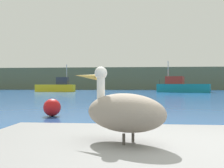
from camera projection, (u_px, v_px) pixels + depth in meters
The scene contains 5 objects.
hillside_backdrop at pixel (139, 79), 66.03m from camera, with size 140.00×13.04×5.15m, color #5B664C.
pelican at pixel (124, 111), 2.70m from camera, with size 1.15×0.90×0.80m.
fishing_boat_teal at pixel (181, 86), 40.15m from camera, with size 8.05×4.82×4.90m.
fishing_boat_yellow at pixel (57, 87), 43.20m from camera, with size 6.36×1.98×4.49m.
mooring_buoy at pixel (52, 107), 10.06m from camera, with size 0.66×0.66×0.66m, color red.
Camera 1 is at (-0.99, -2.53, 1.22)m, focal length 42.05 mm.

